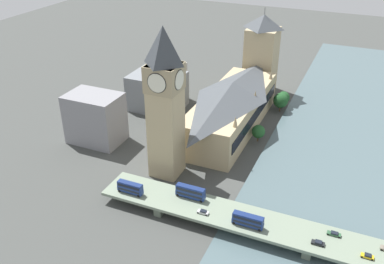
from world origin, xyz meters
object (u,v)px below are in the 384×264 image
(car_northbound_mid, at_px, (367,256))
(car_southbound_tail, at_px, (318,243))
(car_northbound_tail, at_px, (203,212))
(car_southbound_mid, at_px, (334,234))
(double_decker_bus_lead, at_px, (190,192))
(double_decker_bus_mid, at_px, (130,187))
(parliament_hall, at_px, (232,106))
(clock_tower, at_px, (165,100))
(victoria_tower, at_px, (261,54))
(double_decker_bus_rear, at_px, (248,220))
(road_bridge, at_px, (310,238))

(car_northbound_mid, xyz_separation_m, car_southbound_tail, (15.39, 0.17, -0.04))
(car_northbound_tail, bearing_deg, car_southbound_mid, -170.96)
(double_decker_bus_lead, bearing_deg, double_decker_bus_mid, 16.14)
(parliament_hall, bearing_deg, double_decker_bus_lead, 96.16)
(double_decker_bus_mid, xyz_separation_m, car_northbound_tail, (-30.67, 0.23, -1.92))
(clock_tower, relative_size, double_decker_bus_mid, 6.17)
(parliament_hall, height_order, car_southbound_mid, parliament_hall)
(victoria_tower, bearing_deg, parliament_hall, 90.06)
(victoria_tower, bearing_deg, double_decker_bus_rear, 103.99)
(victoria_tower, relative_size, double_decker_bus_mid, 4.90)
(clock_tower, relative_size, road_bridge, 0.41)
(parliament_hall, bearing_deg, car_northbound_mid, 133.51)
(double_decker_bus_lead, relative_size, car_southbound_tail, 2.68)
(clock_tower, xyz_separation_m, car_northbound_tail, (-27.38, 25.59, -29.05))
(double_decker_bus_mid, bearing_deg, double_decker_bus_rear, 179.82)
(parliament_hall, xyz_separation_m, car_southbound_mid, (-60.78, 69.29, -6.94))
(car_northbound_tail, bearing_deg, parliament_hall, -78.52)
(double_decker_bus_mid, bearing_deg, parliament_hall, -101.23)
(car_northbound_tail, bearing_deg, double_decker_bus_lead, -40.32)
(car_northbound_tail, distance_m, car_southbound_tail, 41.00)
(car_northbound_mid, height_order, car_northbound_tail, car_northbound_mid)
(clock_tower, distance_m, car_southbound_tail, 78.40)
(parliament_hall, bearing_deg, double_decker_bus_mid, 78.77)
(double_decker_bus_mid, xyz_separation_m, car_northbound_mid, (-87.05, -0.51, -1.92))
(road_bridge, relative_size, car_northbound_mid, 39.66)
(car_southbound_tail, bearing_deg, car_northbound_tail, 0.81)
(road_bridge, relative_size, car_northbound_tail, 37.33)
(car_northbound_mid, bearing_deg, parliament_hall, -46.49)
(parliament_hall, distance_m, car_southbound_mid, 92.43)
(clock_tower, bearing_deg, car_northbound_tail, 136.93)
(double_decker_bus_lead, distance_m, car_northbound_tail, 10.70)
(double_decker_bus_rear, height_order, car_northbound_tail, double_decker_bus_rear)
(road_bridge, bearing_deg, car_southbound_tail, 133.18)
(clock_tower, distance_m, car_northbound_tail, 47.42)
(clock_tower, bearing_deg, road_bridge, 161.47)
(victoria_tower, relative_size, car_northbound_tail, 12.11)
(clock_tower, bearing_deg, car_southbound_mid, 165.79)
(car_northbound_mid, distance_m, car_southbound_tail, 15.39)
(victoria_tower, relative_size, car_southbound_mid, 11.13)
(victoria_tower, bearing_deg, clock_tower, 83.57)
(double_decker_bus_mid, height_order, car_northbound_tail, double_decker_bus_mid)
(double_decker_bus_rear, bearing_deg, victoria_tower, -76.01)
(double_decker_bus_mid, xyz_separation_m, double_decker_bus_rear, (-47.49, 0.15, -0.02))
(clock_tower, relative_size, double_decker_bus_lead, 5.57)
(road_bridge, xyz_separation_m, car_northbound_tail, (38.13, 3.63, 1.63))
(road_bridge, bearing_deg, car_southbound_mid, -153.39)
(double_decker_bus_lead, xyz_separation_m, car_northbound_tail, (-8.00, 6.79, -2.10))
(road_bridge, bearing_deg, parliament_hall, -53.63)
(parliament_hall, distance_m, car_northbound_mid, 104.67)
(car_southbound_tail, bearing_deg, car_southbound_mid, -122.76)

